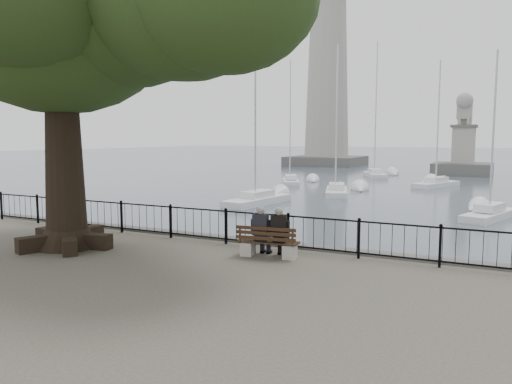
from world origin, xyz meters
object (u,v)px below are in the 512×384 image
Objects in this scene: person_left at (262,233)px; tree at (87,5)px; person_right at (280,234)px; lion_monument at (463,154)px; bench at (268,246)px; lighthouse at (328,75)px.

person_left is 7.71m from tree.
lion_monument is (0.88, 48.24, 0.67)m from person_right.
tree reaches higher than person_right.
person_right is 0.11× the size of tree.
lighthouse reaches higher than bench.
person_left and person_right have the same top height.
person_right is 64.34m from lighthouse.
person_right is at bearing 7.23° from person_left.
bench is 8.07m from tree.
lion_monument reaches higher than bench.
lighthouse is at bearing 148.89° from lion_monument.
tree is (-4.56, -1.38, 6.05)m from person_left.
bench is 48.39m from lion_monument.
bench is 64.44m from lighthouse.
lighthouse is (-14.06, 61.76, 5.64)m from tree.
person_right is at bearing 15.96° from tree.
lighthouse is at bearing 107.59° from person_right.
person_left is 0.50m from person_right.
tree is at bearing -164.04° from person_right.
lighthouse is at bearing 107.14° from person_left.
bench is at bearing -155.71° from person_right.
lighthouse reaches higher than lion_monument.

